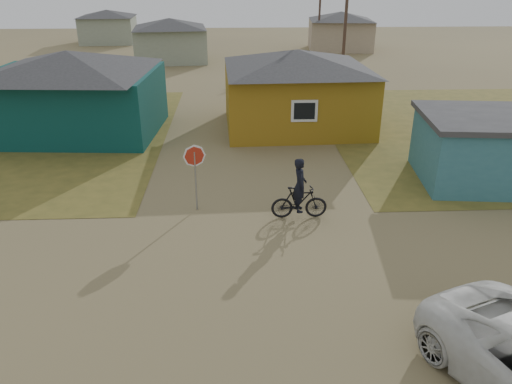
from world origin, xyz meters
TOP-DOWN VIEW (x-y plane):
  - ground at (0.00, 0.00)m, footprint 120.00×120.00m
  - house_teal at (-8.50, 13.50)m, footprint 8.93×7.08m
  - house_yellow at (2.50, 14.00)m, footprint 7.72×6.76m
  - shed_turquoise at (9.50, 6.50)m, footprint 6.71×4.93m
  - house_pale_west at (-6.00, 34.00)m, footprint 7.04×6.15m
  - house_beige_east at (10.00, 40.00)m, footprint 6.95×6.05m
  - house_pale_north at (-14.00, 46.00)m, footprint 6.28×5.81m
  - utility_pole_near at (6.50, 22.00)m, footprint 1.40×0.20m
  - utility_pole_far at (7.50, 38.00)m, footprint 1.40×0.20m
  - stop_sign at (-1.99, 4.53)m, footprint 0.76×0.12m
  - cyclist at (1.40, 3.77)m, footprint 1.84×0.66m

SIDE VIEW (x-z plane):
  - ground at x=0.00m, z-range 0.00..0.00m
  - cyclist at x=1.40m, z-range -0.28..1.79m
  - shed_turquoise at x=9.50m, z-range 0.01..2.61m
  - stop_sign at x=-1.99m, z-range 0.56..2.88m
  - house_pale_north at x=-14.00m, z-range 0.05..3.45m
  - house_pale_west at x=-6.00m, z-range 0.06..3.66m
  - house_beige_east at x=10.00m, z-range 0.06..3.66m
  - house_yellow at x=2.50m, z-range 0.05..3.95m
  - house_teal at x=-8.50m, z-range 0.05..4.05m
  - utility_pole_near at x=6.50m, z-range 0.14..8.14m
  - utility_pole_far at x=7.50m, z-range 0.14..8.14m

